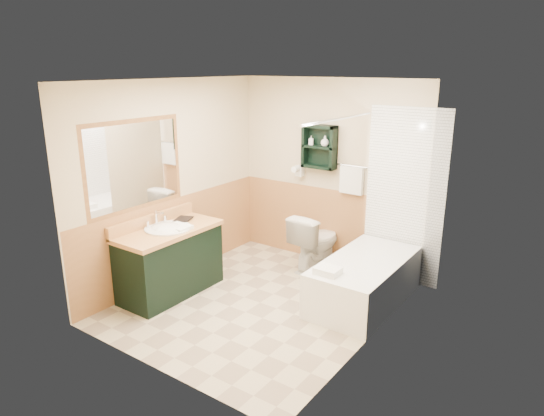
{
  "coord_description": "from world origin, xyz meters",
  "views": [
    {
      "loc": [
        2.92,
        -3.9,
        2.55
      ],
      "look_at": [
        0.02,
        0.2,
        1.06
      ],
      "focal_mm": 32.0,
      "sensor_mm": 36.0,
      "label": 1
    }
  ],
  "objects_px": {
    "vanity": "(170,261)",
    "toilet": "(316,242)",
    "vanity_book": "(176,210)",
    "soap_bottle_b": "(325,142)",
    "bathtub": "(364,281)",
    "soap_bottle_a": "(311,143)",
    "wall_shelf": "(319,147)",
    "hair_dryer": "(300,171)"
  },
  "relations": [
    {
      "from": "vanity_book",
      "to": "soap_bottle_b",
      "type": "height_order",
      "value": "soap_bottle_b"
    },
    {
      "from": "hair_dryer",
      "to": "soap_bottle_a",
      "type": "distance_m",
      "value": 0.43
    },
    {
      "from": "hair_dryer",
      "to": "soap_bottle_b",
      "type": "relative_size",
      "value": 1.82
    },
    {
      "from": "hair_dryer",
      "to": "toilet",
      "type": "bearing_deg",
      "value": -31.49
    },
    {
      "from": "vanity",
      "to": "soap_bottle_a",
      "type": "xyz_separation_m",
      "value": [
        0.78,
        1.78,
        1.2
      ]
    },
    {
      "from": "toilet",
      "to": "soap_bottle_a",
      "type": "bearing_deg",
      "value": -38.63
    },
    {
      "from": "vanity_book",
      "to": "soap_bottle_b",
      "type": "bearing_deg",
      "value": 30.86
    },
    {
      "from": "vanity",
      "to": "soap_bottle_a",
      "type": "relative_size",
      "value": 10.53
    },
    {
      "from": "hair_dryer",
      "to": "bathtub",
      "type": "distance_m",
      "value": 1.79
    },
    {
      "from": "toilet",
      "to": "soap_bottle_b",
      "type": "height_order",
      "value": "soap_bottle_b"
    },
    {
      "from": "soap_bottle_b",
      "to": "soap_bottle_a",
      "type": "bearing_deg",
      "value": 180.0
    },
    {
      "from": "toilet",
      "to": "soap_bottle_b",
      "type": "distance_m",
      "value": 1.27
    },
    {
      "from": "vanity",
      "to": "toilet",
      "type": "distance_m",
      "value": 1.86
    },
    {
      "from": "hair_dryer",
      "to": "soap_bottle_a",
      "type": "xyz_separation_m",
      "value": [
        0.18,
        -0.03,
        0.39
      ]
    },
    {
      "from": "vanity",
      "to": "toilet",
      "type": "xyz_separation_m",
      "value": [
        1.01,
        1.56,
        -0.02
      ]
    },
    {
      "from": "vanity_book",
      "to": "wall_shelf",
      "type": "bearing_deg",
      "value": 32.99
    },
    {
      "from": "hair_dryer",
      "to": "vanity",
      "type": "height_order",
      "value": "hair_dryer"
    },
    {
      "from": "bathtub",
      "to": "toilet",
      "type": "bearing_deg",
      "value": 152.32
    },
    {
      "from": "hair_dryer",
      "to": "soap_bottle_b",
      "type": "bearing_deg",
      "value": -4.49
    },
    {
      "from": "hair_dryer",
      "to": "wall_shelf",
      "type": "bearing_deg",
      "value": -4.76
    },
    {
      "from": "wall_shelf",
      "to": "toilet",
      "type": "xyz_separation_m",
      "value": [
        0.12,
        -0.23,
        -1.18
      ]
    },
    {
      "from": "wall_shelf",
      "to": "bathtub",
      "type": "bearing_deg",
      "value": -34.59
    },
    {
      "from": "toilet",
      "to": "vanity_book",
      "type": "height_order",
      "value": "vanity_book"
    },
    {
      "from": "wall_shelf",
      "to": "bathtub",
      "type": "distance_m",
      "value": 1.8
    },
    {
      "from": "vanity_book",
      "to": "bathtub",
      "type": "bearing_deg",
      "value": -0.92
    },
    {
      "from": "vanity",
      "to": "toilet",
      "type": "height_order",
      "value": "vanity"
    },
    {
      "from": "soap_bottle_a",
      "to": "hair_dryer",
      "type": "bearing_deg",
      "value": 170.7
    },
    {
      "from": "wall_shelf",
      "to": "soap_bottle_a",
      "type": "distance_m",
      "value": 0.12
    },
    {
      "from": "wall_shelf",
      "to": "toilet",
      "type": "relative_size",
      "value": 0.73
    },
    {
      "from": "vanity",
      "to": "vanity_book",
      "type": "bearing_deg",
      "value": 119.95
    },
    {
      "from": "vanity",
      "to": "soap_bottle_b",
      "type": "bearing_deg",
      "value": 61.27
    },
    {
      "from": "bathtub",
      "to": "toilet",
      "type": "distance_m",
      "value": 1.03
    },
    {
      "from": "bathtub",
      "to": "soap_bottle_b",
      "type": "distance_m",
      "value": 1.8
    },
    {
      "from": "wall_shelf",
      "to": "soap_bottle_a",
      "type": "relative_size",
      "value": 4.72
    },
    {
      "from": "vanity",
      "to": "toilet",
      "type": "relative_size",
      "value": 1.64
    },
    {
      "from": "toilet",
      "to": "soap_bottle_b",
      "type": "bearing_deg",
      "value": -76.0
    },
    {
      "from": "soap_bottle_a",
      "to": "soap_bottle_b",
      "type": "distance_m",
      "value": 0.2
    },
    {
      "from": "hair_dryer",
      "to": "vanity",
      "type": "distance_m",
      "value": 2.07
    },
    {
      "from": "bathtub",
      "to": "soap_bottle_a",
      "type": "distance_m",
      "value": 1.9
    },
    {
      "from": "vanity",
      "to": "bathtub",
      "type": "bearing_deg",
      "value": 29.38
    },
    {
      "from": "vanity",
      "to": "vanity_book",
      "type": "xyz_separation_m",
      "value": [
        -0.17,
        0.29,
        0.51
      ]
    },
    {
      "from": "wall_shelf",
      "to": "soap_bottle_a",
      "type": "bearing_deg",
      "value": -177.55
    }
  ]
}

